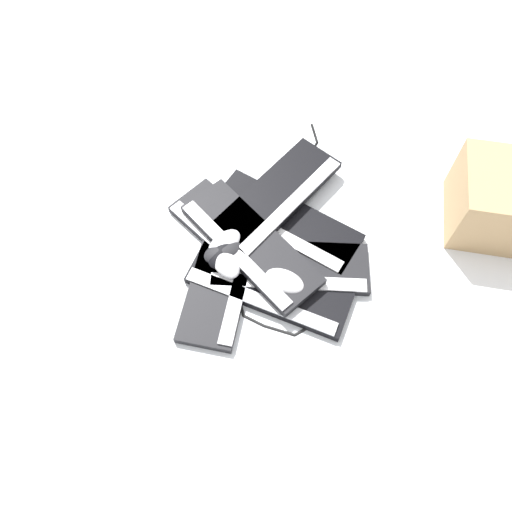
{
  "coord_description": "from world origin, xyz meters",
  "views": [
    {
      "loc": [
        -0.57,
        -0.28,
        1.23
      ],
      "look_at": [
        -0.01,
        0.08,
        0.03
      ],
      "focal_mm": 35.0,
      "sensor_mm": 36.0,
      "label": 1
    }
  ],
  "objects_px": {
    "mouse_1": "(225,244)",
    "cardboard_box": "(507,201)",
    "keyboard_0": "(285,222)",
    "mouse_0": "(225,262)",
    "keyboard_3": "(268,286)",
    "keyboard_5": "(250,244)",
    "keyboard_1": "(238,240)",
    "mouse_4": "(224,252)",
    "keyboard_4": "(288,267)",
    "mouse_3": "(222,252)",
    "keyboard_2": "(223,271)",
    "mouse_2": "(284,281)",
    "keyboard_6": "(277,197)"
  },
  "relations": [
    {
      "from": "mouse_1",
      "to": "cardboard_box",
      "type": "relative_size",
      "value": 0.39
    },
    {
      "from": "mouse_1",
      "to": "cardboard_box",
      "type": "xyz_separation_m",
      "value": [
        0.51,
        -0.6,
        0.05
      ]
    },
    {
      "from": "keyboard_0",
      "to": "mouse_0",
      "type": "distance_m",
      "value": 0.23
    },
    {
      "from": "keyboard_3",
      "to": "keyboard_5",
      "type": "bearing_deg",
      "value": 56.08
    },
    {
      "from": "keyboard_0",
      "to": "cardboard_box",
      "type": "height_order",
      "value": "cardboard_box"
    },
    {
      "from": "cardboard_box",
      "to": "keyboard_3",
      "type": "bearing_deg",
      "value": 140.96
    },
    {
      "from": "keyboard_1",
      "to": "mouse_4",
      "type": "bearing_deg",
      "value": -177.87
    },
    {
      "from": "keyboard_1",
      "to": "mouse_1",
      "type": "height_order",
      "value": "mouse_1"
    },
    {
      "from": "mouse_0",
      "to": "mouse_1",
      "type": "height_order",
      "value": "same"
    },
    {
      "from": "keyboard_4",
      "to": "mouse_3",
      "type": "distance_m",
      "value": 0.19
    },
    {
      "from": "keyboard_5",
      "to": "mouse_1",
      "type": "distance_m",
      "value": 0.07
    },
    {
      "from": "keyboard_2",
      "to": "keyboard_5",
      "type": "distance_m",
      "value": 0.1
    },
    {
      "from": "mouse_2",
      "to": "mouse_4",
      "type": "distance_m",
      "value": 0.18
    },
    {
      "from": "mouse_3",
      "to": "mouse_4",
      "type": "xyz_separation_m",
      "value": [
        0.0,
        -0.0,
        0.0
      ]
    },
    {
      "from": "keyboard_6",
      "to": "mouse_1",
      "type": "distance_m",
      "value": 0.22
    },
    {
      "from": "mouse_0",
      "to": "mouse_1",
      "type": "xyz_separation_m",
      "value": [
        0.04,
        0.03,
        0.0
      ]
    },
    {
      "from": "keyboard_0",
      "to": "mouse_3",
      "type": "distance_m",
      "value": 0.22
    },
    {
      "from": "cardboard_box",
      "to": "keyboard_2",
      "type": "bearing_deg",
      "value": 135.13
    },
    {
      "from": "keyboard_1",
      "to": "cardboard_box",
      "type": "height_order",
      "value": "cardboard_box"
    },
    {
      "from": "keyboard_2",
      "to": "mouse_3",
      "type": "height_order",
      "value": "mouse_3"
    },
    {
      "from": "mouse_1",
      "to": "mouse_4",
      "type": "xyz_separation_m",
      "value": [
        -0.02,
        -0.01,
        0.0
      ]
    },
    {
      "from": "keyboard_6",
      "to": "mouse_2",
      "type": "distance_m",
      "value": 0.28
    },
    {
      "from": "keyboard_6",
      "to": "cardboard_box",
      "type": "xyz_separation_m",
      "value": [
        0.3,
        -0.56,
        0.05
      ]
    },
    {
      "from": "mouse_3",
      "to": "mouse_0",
      "type": "bearing_deg",
      "value": -137.67
    },
    {
      "from": "keyboard_0",
      "to": "mouse_1",
      "type": "xyz_separation_m",
      "value": [
        -0.17,
        0.09,
        0.04
      ]
    },
    {
      "from": "keyboard_0",
      "to": "mouse_3",
      "type": "xyz_separation_m",
      "value": [
        -0.2,
        0.08,
        0.04
      ]
    },
    {
      "from": "keyboard_4",
      "to": "mouse_4",
      "type": "distance_m",
      "value": 0.18
    },
    {
      "from": "keyboard_0",
      "to": "keyboard_5",
      "type": "distance_m",
      "value": 0.14
    },
    {
      "from": "keyboard_2",
      "to": "mouse_4",
      "type": "relative_size",
      "value": 4.22
    },
    {
      "from": "keyboard_3",
      "to": "mouse_3",
      "type": "relative_size",
      "value": 4.18
    },
    {
      "from": "keyboard_0",
      "to": "mouse_2",
      "type": "xyz_separation_m",
      "value": [
        -0.18,
        -0.11,
        0.04
      ]
    },
    {
      "from": "keyboard_4",
      "to": "mouse_2",
      "type": "relative_size",
      "value": 4.15
    },
    {
      "from": "keyboard_6",
      "to": "keyboard_2",
      "type": "bearing_deg",
      "value": 179.34
    },
    {
      "from": "keyboard_4",
      "to": "mouse_0",
      "type": "height_order",
      "value": "mouse_0"
    },
    {
      "from": "keyboard_3",
      "to": "mouse_2",
      "type": "xyz_separation_m",
      "value": [
        0.02,
        -0.04,
        0.04
      ]
    },
    {
      "from": "mouse_3",
      "to": "mouse_1",
      "type": "bearing_deg",
      "value": 15.78
    },
    {
      "from": "keyboard_3",
      "to": "mouse_2",
      "type": "bearing_deg",
      "value": -61.05
    },
    {
      "from": "mouse_2",
      "to": "keyboard_6",
      "type": "bearing_deg",
      "value": 118.9
    },
    {
      "from": "keyboard_1",
      "to": "cardboard_box",
      "type": "bearing_deg",
      "value": -51.72
    },
    {
      "from": "keyboard_0",
      "to": "keyboard_6",
      "type": "bearing_deg",
      "value": 52.46
    },
    {
      "from": "keyboard_5",
      "to": "mouse_0",
      "type": "xyz_separation_m",
      "value": [
        -0.08,
        0.02,
        0.01
      ]
    },
    {
      "from": "keyboard_1",
      "to": "keyboard_2",
      "type": "relative_size",
      "value": 0.99
    },
    {
      "from": "mouse_1",
      "to": "mouse_4",
      "type": "height_order",
      "value": "same"
    },
    {
      "from": "keyboard_2",
      "to": "mouse_3",
      "type": "relative_size",
      "value": 4.22
    },
    {
      "from": "keyboard_3",
      "to": "cardboard_box",
      "type": "distance_m",
      "value": 0.7
    },
    {
      "from": "keyboard_4",
      "to": "mouse_2",
      "type": "bearing_deg",
      "value": -160.77
    },
    {
      "from": "keyboard_3",
      "to": "cardboard_box",
      "type": "relative_size",
      "value": 1.63
    },
    {
      "from": "mouse_1",
      "to": "mouse_2",
      "type": "height_order",
      "value": "same"
    },
    {
      "from": "keyboard_1",
      "to": "keyboard_5",
      "type": "distance_m",
      "value": 0.06
    },
    {
      "from": "mouse_1",
      "to": "keyboard_2",
      "type": "bearing_deg",
      "value": -140.33
    }
  ]
}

